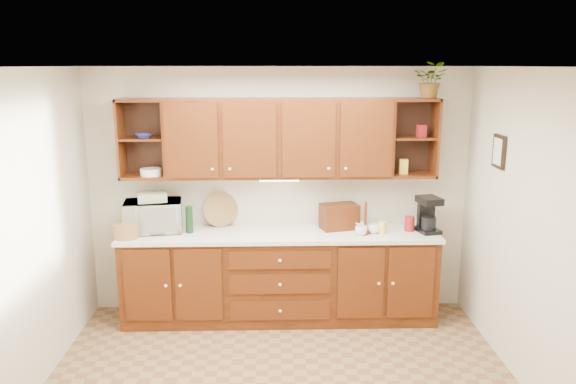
{
  "coord_description": "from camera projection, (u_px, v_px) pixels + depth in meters",
  "views": [
    {
      "loc": [
        -0.06,
        -4.06,
        2.62
      ],
      "look_at": [
        0.08,
        1.15,
        1.43
      ],
      "focal_mm": 35.0,
      "sensor_mm": 36.0,
      "label": 1
    }
  ],
  "objects": [
    {
      "name": "canister_yellow",
      "position": [
        382.0,
        228.0,
        5.69
      ],
      "size": [
        0.09,
        0.09,
        0.12
      ],
      "primitive_type": "cylinder",
      "rotation": [
        0.0,
        0.0,
        0.11
      ],
      "color": "yellow",
      "rests_on": "countertop"
    },
    {
      "name": "mug_tree",
      "position": [
        365.0,
        228.0,
        5.7
      ],
      "size": [
        0.27,
        0.28,
        0.33
      ],
      "rotation": [
        0.0,
        0.0,
        -0.11
      ],
      "color": "#321405",
      "rests_on": "countertop"
    },
    {
      "name": "undercabinet_light",
      "position": [
        279.0,
        180.0,
        5.71
      ],
      "size": [
        0.4,
        0.05,
        0.02
      ],
      "primitive_type": "cube",
      "color": "white",
      "rests_on": "upper_cabinets"
    },
    {
      "name": "upper_cabinets",
      "position": [
        280.0,
        138.0,
        5.67
      ],
      "size": [
        3.2,
        0.33,
        0.8
      ],
      "color": "#321405",
      "rests_on": "back_wall"
    },
    {
      "name": "framed_picture",
      "position": [
        499.0,
        152.0,
        5.06
      ],
      "size": [
        0.03,
        0.24,
        0.3
      ],
      "primitive_type": "cube",
      "color": "black",
      "rests_on": "right_wall"
    },
    {
      "name": "wine_bottle",
      "position": [
        189.0,
        220.0,
        5.7
      ],
      "size": [
        0.07,
        0.07,
        0.28
      ],
      "primitive_type": "cylinder",
      "rotation": [
        0.0,
        0.0,
        -0.01
      ],
      "color": "black",
      "rests_on": "countertop"
    },
    {
      "name": "woven_tray",
      "position": [
        221.0,
        225.0,
        5.96
      ],
      "size": [
        0.38,
        0.2,
        0.37
      ],
      "primitive_type": "cylinder",
      "rotation": [
        1.36,
        0.0,
        0.31
      ],
      "color": "#9B7340",
      "rests_on": "countertop"
    },
    {
      "name": "canister_white",
      "position": [
        356.0,
        220.0,
        5.82
      ],
      "size": [
        0.09,
        0.09,
        0.2
      ],
      "primitive_type": "cylinder",
      "rotation": [
        0.0,
        0.0,
        0.16
      ],
      "color": "white",
      "rests_on": "countertop"
    },
    {
      "name": "plate_stack",
      "position": [
        151.0,
        172.0,
        5.67
      ],
      "size": [
        0.25,
        0.25,
        0.07
      ],
      "primitive_type": "cylinder",
      "rotation": [
        0.0,
        0.0,
        -0.19
      ],
      "color": "white",
      "rests_on": "upper_cabinets"
    },
    {
      "name": "pantry_box_red",
      "position": [
        421.0,
        131.0,
        5.65
      ],
      "size": [
        0.1,
        0.09,
        0.12
      ],
      "primitive_type": "cube",
      "rotation": [
        0.0,
        0.0,
        0.24
      ],
      "color": "maroon",
      "rests_on": "upper_cabinets"
    },
    {
      "name": "back_wall",
      "position": [
        279.0,
        191.0,
        5.96
      ],
      "size": [
        4.0,
        0.0,
        4.0
      ],
      "primitive_type": "plane",
      "rotation": [
        1.57,
        0.0,
        0.0
      ],
      "color": "beige",
      "rests_on": "floor"
    },
    {
      "name": "coffee_maker",
      "position": [
        428.0,
        215.0,
        5.73
      ],
      "size": [
        0.25,
        0.29,
        0.37
      ],
      "rotation": [
        0.0,
        0.0,
        0.23
      ],
      "color": "black",
      "rests_on": "countertop"
    },
    {
      "name": "bowl_stack",
      "position": [
        143.0,
        136.0,
        5.6
      ],
      "size": [
        0.23,
        0.23,
        0.04
      ],
      "primitive_type": "imported",
      "rotation": [
        0.0,
        0.0,
        0.41
      ],
      "color": "navy",
      "rests_on": "upper_cabinets"
    },
    {
      "name": "towel_stack",
      "position": [
        152.0,
        197.0,
        5.71
      ],
      "size": [
        0.33,
        0.27,
        0.09
      ],
      "primitive_type": "cube",
      "rotation": [
        0.0,
        0.0,
        0.24
      ],
      "color": "#E3D46B",
      "rests_on": "microwave"
    },
    {
      "name": "right_wall",
      "position": [
        542.0,
        240.0,
        4.3
      ],
      "size": [
        0.0,
        3.5,
        3.5
      ],
      "primitive_type": "plane",
      "rotation": [
        1.57,
        0.0,
        -1.57
      ],
      "color": "beige",
      "rests_on": "floor"
    },
    {
      "name": "pantry_box_yellow",
      "position": [
        403.0,
        167.0,
        5.75
      ],
      "size": [
        0.09,
        0.07,
        0.15
      ],
      "primitive_type": "cube",
      "rotation": [
        0.0,
        0.0,
        -0.07
      ],
      "color": "yellow",
      "rests_on": "upper_cabinets"
    },
    {
      "name": "wicker_basket",
      "position": [
        126.0,
        231.0,
        5.55
      ],
      "size": [
        0.32,
        0.32,
        0.14
      ],
      "primitive_type": "cylinder",
      "rotation": [
        0.0,
        0.0,
        0.32
      ],
      "color": "#9B7340",
      "rests_on": "countertop"
    },
    {
      "name": "bread_box",
      "position": [
        339.0,
        216.0,
        5.84
      ],
      "size": [
        0.42,
        0.33,
        0.26
      ],
      "primitive_type": "cube",
      "rotation": [
        0.0,
        0.0,
        0.27
      ],
      "color": "#321405",
      "rests_on": "countertop"
    },
    {
      "name": "left_wall",
      "position": [
        15.0,
        245.0,
        4.2
      ],
      "size": [
        0.0,
        3.5,
        3.5
      ],
      "primitive_type": "plane",
      "rotation": [
        1.57,
        0.0,
        1.57
      ],
      "color": "beige",
      "rests_on": "floor"
    },
    {
      "name": "microwave",
      "position": [
        153.0,
        216.0,
        5.75
      ],
      "size": [
        0.62,
        0.46,
        0.32
      ],
      "primitive_type": "imported",
      "rotation": [
        0.0,
        0.0,
        0.14
      ],
      "color": "beige",
      "rests_on": "countertop"
    },
    {
      "name": "countertop",
      "position": [
        279.0,
        234.0,
        5.74
      ],
      "size": [
        3.24,
        0.64,
        0.04
      ],
      "primitive_type": "cube",
      "color": "white",
      "rests_on": "base_cabinets"
    },
    {
      "name": "potted_plant",
      "position": [
        431.0,
        80.0,
        5.51
      ],
      "size": [
        0.4,
        0.38,
        0.35
      ],
      "primitive_type": "imported",
      "rotation": [
        0.0,
        0.0,
        -0.43
      ],
      "color": "#999999",
      "rests_on": "upper_cabinets"
    },
    {
      "name": "base_cabinets",
      "position": [
        280.0,
        277.0,
        5.85
      ],
      "size": [
        3.2,
        0.6,
        0.9
      ],
      "primitive_type": "cube",
      "color": "#321405",
      "rests_on": "floor"
    },
    {
      "name": "ceiling",
      "position": [
        281.0,
        67.0,
        3.96
      ],
      "size": [
        4.0,
        4.0,
        0.0
      ],
      "primitive_type": "plane",
      "rotation": [
        3.14,
        0.0,
        0.0
      ],
      "color": "white",
      "rests_on": "back_wall"
    },
    {
      "name": "canister_red",
      "position": [
        409.0,
        224.0,
        5.77
      ],
      "size": [
        0.13,
        0.13,
        0.15
      ],
      "primitive_type": "cylinder",
      "rotation": [
        0.0,
        0.0,
        -0.33
      ],
      "color": "maroon",
      "rests_on": "countertop"
    }
  ]
}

